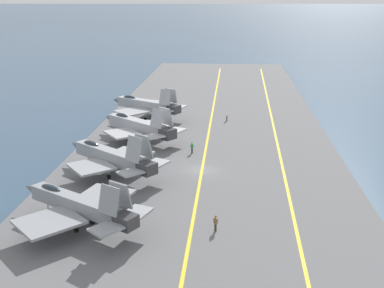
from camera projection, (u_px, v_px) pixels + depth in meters
ground_plane at (202, 173)px, 66.09m from camera, size 2000.00×2000.00×0.00m
carrier_deck at (202, 171)px, 66.03m from camera, size 204.73×40.39×0.40m
deck_stripe_foul_line at (284, 173)px, 65.09m from camera, size 184.23×3.93×0.01m
deck_stripe_centerline at (202, 170)px, 65.97m from camera, size 184.25×0.36×0.01m
parked_jet_nearest at (78, 205)px, 49.47m from camera, size 13.70×15.80×6.00m
parked_jet_second at (111, 156)px, 63.50m from camera, size 13.28×15.62×6.57m
parked_jet_third at (138, 126)px, 78.83m from camera, size 13.77×15.60×6.22m
parked_jet_fourth at (145, 105)px, 92.03m from camera, size 13.50×15.89×6.37m
crew_green_vest at (192, 147)px, 72.59m from camera, size 0.45×0.45×1.76m
crew_brown_vest at (216, 223)px, 48.87m from camera, size 0.45×0.45×1.78m
crew_white_vest at (227, 116)px, 91.01m from camera, size 0.44×0.46×1.74m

